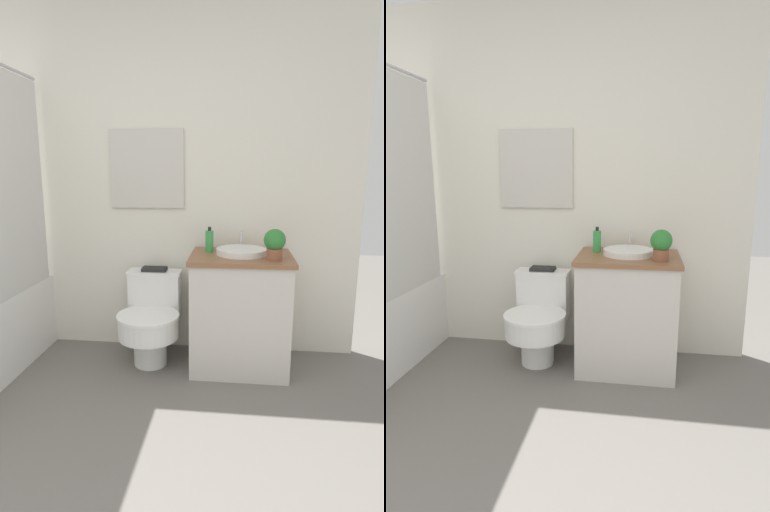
{
  "view_description": "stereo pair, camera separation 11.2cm",
  "coord_description": "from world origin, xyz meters",
  "views": [
    {
      "loc": [
        0.87,
        -0.65,
        1.34
      ],
      "look_at": [
        0.6,
        1.79,
        0.82
      ],
      "focal_mm": 28.0,
      "sensor_mm": 36.0,
      "label": 1
    },
    {
      "loc": [
        0.99,
        -0.64,
        1.34
      ],
      "look_at": [
        0.6,
        1.79,
        0.82
      ],
      "focal_mm": 28.0,
      "sensor_mm": 36.0,
      "label": 2
    }
  ],
  "objects": [
    {
      "name": "book_on_tank",
      "position": [
        0.29,
        2.11,
        0.64
      ],
      "size": [
        0.18,
        0.11,
        0.02
      ],
      "color": "black",
      "rests_on": "toilet"
    },
    {
      "name": "toilet",
      "position": [
        0.29,
        1.97,
        0.32
      ],
      "size": [
        0.43,
        0.54,
        0.63
      ],
      "color": "white",
      "rests_on": "ground_plane"
    },
    {
      "name": "vanity",
      "position": [
        0.91,
        1.96,
        0.4
      ],
      "size": [
        0.67,
        0.53,
        0.79
      ],
      "color": "beige",
      "rests_on": "ground_plane"
    },
    {
      "name": "soap_bottle",
      "position": [
        0.69,
        2.05,
        0.87
      ],
      "size": [
        0.06,
        0.06,
        0.17
      ],
      "color": "green",
      "rests_on": "vanity"
    },
    {
      "name": "sink",
      "position": [
        0.91,
        1.99,
        0.81
      ],
      "size": [
        0.34,
        0.37,
        0.13
      ],
      "color": "white",
      "rests_on": "vanity"
    },
    {
      "name": "wall_back",
      "position": [
        0.0,
        2.27,
        1.25
      ],
      "size": [
        3.5,
        0.07,
        2.5
      ],
      "color": "silver",
      "rests_on": "ground_plane"
    },
    {
      "name": "potted_plant",
      "position": [
        1.11,
        1.84,
        0.9
      ],
      "size": [
        0.14,
        0.14,
        0.2
      ],
      "color": "brown",
      "rests_on": "vanity"
    }
  ]
}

